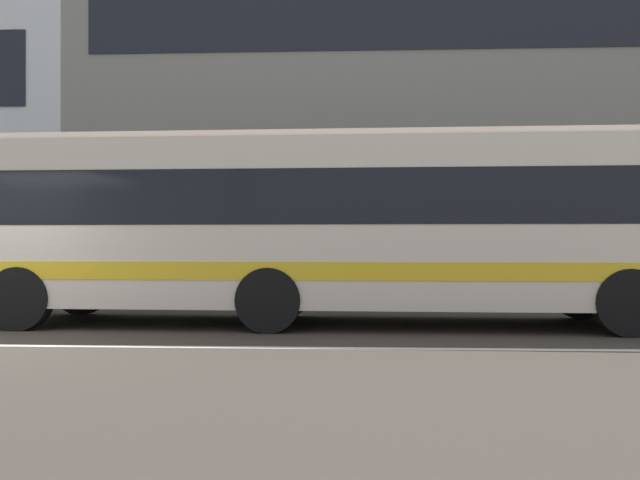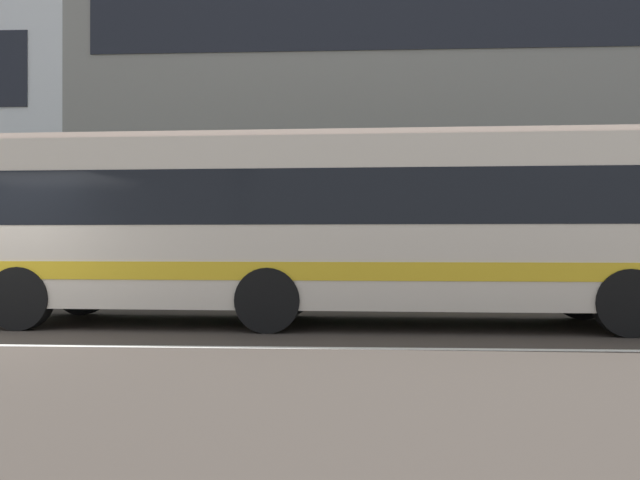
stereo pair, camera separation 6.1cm
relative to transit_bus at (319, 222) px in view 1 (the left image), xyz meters
name	(u,v)px [view 1 (the left image)]	position (x,y,z in m)	size (l,w,h in m)	color
hedge_row_far	(225,285)	(-2.35, 3.91, -1.31)	(21.39, 1.10, 0.83)	#1F5428
apartment_block_right	(408,87)	(2.51, 12.77, 5.18)	(20.25, 11.39, 13.82)	gray
transit_bus	(319,222)	(0.00, 0.00, 0.00)	(11.35, 2.81, 3.13)	beige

